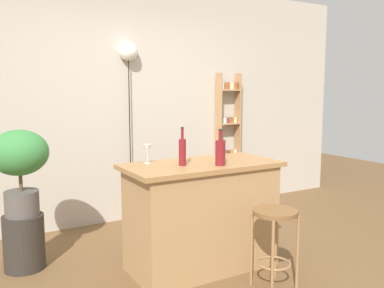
# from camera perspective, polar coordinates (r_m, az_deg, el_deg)

# --- Properties ---
(ground) EXTENTS (12.00, 12.00, 0.00)m
(ground) POSITION_cam_1_polar(r_m,az_deg,el_deg) (3.57, 3.95, -18.12)
(ground) COLOR brown
(back_wall) EXTENTS (6.40, 0.10, 2.80)m
(back_wall) POSITION_cam_1_polar(r_m,az_deg,el_deg) (4.96, -8.72, 5.75)
(back_wall) COLOR #BCB2A3
(back_wall) RESTS_ON ground
(kitchen_counter) EXTENTS (1.33, 0.66, 0.92)m
(kitchen_counter) POSITION_cam_1_polar(r_m,az_deg,el_deg) (3.63, 1.32, -9.75)
(kitchen_counter) COLOR #A87F51
(kitchen_counter) RESTS_ON ground
(bar_stool) EXTENTS (0.35, 0.35, 0.63)m
(bar_stool) POSITION_cam_1_polar(r_m,az_deg,el_deg) (3.32, 11.31, -11.49)
(bar_stool) COLOR #997047
(bar_stool) RESTS_ON ground
(spice_shelf) EXTENTS (0.33, 0.14, 1.76)m
(spice_shelf) POSITION_cam_1_polar(r_m,az_deg,el_deg) (5.51, 4.99, 0.81)
(spice_shelf) COLOR tan
(spice_shelf) RESTS_ON ground
(plant_stool) EXTENTS (0.34, 0.34, 0.47)m
(plant_stool) POSITION_cam_1_polar(r_m,az_deg,el_deg) (3.95, -22.10, -12.38)
(plant_stool) COLOR #2D2823
(plant_stool) RESTS_ON ground
(potted_plant) EXTENTS (0.48, 0.44, 0.74)m
(potted_plant) POSITION_cam_1_polar(r_m,az_deg,el_deg) (3.77, -22.62, -2.24)
(potted_plant) COLOR #514C47
(potted_plant) RESTS_ON plant_stool
(bottle_olive_oil) EXTENTS (0.06, 0.06, 0.32)m
(bottle_olive_oil) POSITION_cam_1_polar(r_m,az_deg,el_deg) (3.39, -1.34, -0.98)
(bottle_olive_oil) COLOR maroon
(bottle_olive_oil) RESTS_ON kitchen_counter
(bottle_soda_blue) EXTENTS (0.08, 0.08, 0.30)m
(bottle_soda_blue) POSITION_cam_1_polar(r_m,az_deg,el_deg) (3.41, 3.92, -1.07)
(bottle_soda_blue) COLOR maroon
(bottle_soda_blue) RESTS_ON kitchen_counter
(wine_glass_left) EXTENTS (0.07, 0.07, 0.16)m
(wine_glass_left) POSITION_cam_1_polar(r_m,az_deg,el_deg) (3.73, 3.61, -0.28)
(wine_glass_left) COLOR silver
(wine_glass_left) RESTS_ON kitchen_counter
(wine_glass_center) EXTENTS (0.07, 0.07, 0.16)m
(wine_glass_center) POSITION_cam_1_polar(r_m,az_deg,el_deg) (3.51, -6.15, -0.79)
(wine_glass_center) COLOR silver
(wine_glass_center) RESTS_ON kitchen_counter
(pendant_globe_light) EXTENTS (0.21, 0.21, 2.08)m
(pendant_globe_light) POSITION_cam_1_polar(r_m,az_deg,el_deg) (4.86, -8.75, 12.15)
(pendant_globe_light) COLOR black
(pendant_globe_light) RESTS_ON ground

